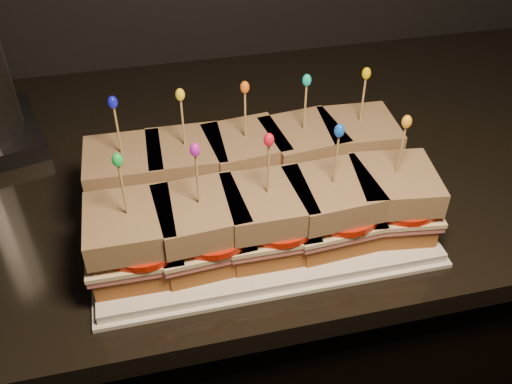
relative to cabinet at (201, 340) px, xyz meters
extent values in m
cube|color=black|center=(0.00, 0.00, 0.00)|extent=(2.31, 0.67, 0.87)
cube|color=black|center=(0.00, 0.00, 0.45)|extent=(2.35, 0.71, 0.03)
cube|color=white|center=(0.08, -0.17, 0.48)|extent=(0.43, 0.27, 0.02)
cube|color=white|center=(0.08, -0.17, 0.47)|extent=(0.45, 0.28, 0.01)
cube|color=brown|center=(-0.09, -0.11, 0.50)|extent=(0.10, 0.10, 0.03)
cube|color=#CB5C5B|center=(-0.09, -0.11, 0.52)|extent=(0.11, 0.11, 0.01)
cube|color=#F9E4AC|center=(-0.09, -0.11, 0.52)|extent=(0.11, 0.11, 0.01)
cylinder|color=red|center=(-0.07, -0.12, 0.53)|extent=(0.10, 0.10, 0.01)
cube|color=#50250F|center=(-0.09, -0.11, 0.55)|extent=(0.10, 0.10, 0.03)
cylinder|color=tan|center=(-0.09, -0.11, 0.60)|extent=(0.00, 0.00, 0.09)
ellipsoid|color=#1114DA|center=(-0.09, -0.11, 0.65)|extent=(0.01, 0.01, 0.02)
cube|color=brown|center=(0.00, -0.11, 0.50)|extent=(0.10, 0.10, 0.03)
cube|color=#CB5C5B|center=(0.00, -0.11, 0.52)|extent=(0.11, 0.11, 0.01)
cube|color=#F9E4AC|center=(0.00, -0.11, 0.52)|extent=(0.11, 0.11, 0.01)
cylinder|color=red|center=(0.01, -0.12, 0.53)|extent=(0.10, 0.10, 0.01)
cube|color=#50250F|center=(0.00, -0.11, 0.55)|extent=(0.10, 0.10, 0.03)
cylinder|color=tan|center=(0.00, -0.11, 0.60)|extent=(0.00, 0.00, 0.09)
ellipsoid|color=yellow|center=(0.00, -0.11, 0.65)|extent=(0.01, 0.01, 0.02)
cube|color=brown|center=(0.08, -0.11, 0.50)|extent=(0.11, 0.11, 0.03)
cube|color=#CB5C5B|center=(0.08, -0.11, 0.52)|extent=(0.12, 0.12, 0.01)
cube|color=#F9E4AC|center=(0.08, -0.11, 0.52)|extent=(0.12, 0.12, 0.01)
cylinder|color=red|center=(0.09, -0.12, 0.53)|extent=(0.10, 0.10, 0.01)
cube|color=#50250F|center=(0.08, -0.11, 0.55)|extent=(0.11, 0.11, 0.03)
cylinder|color=tan|center=(0.08, -0.11, 0.60)|extent=(0.00, 0.00, 0.09)
ellipsoid|color=orange|center=(0.08, -0.11, 0.65)|extent=(0.01, 0.01, 0.02)
cube|color=brown|center=(0.16, -0.11, 0.50)|extent=(0.11, 0.11, 0.03)
cube|color=#CB5C5B|center=(0.16, -0.11, 0.52)|extent=(0.12, 0.12, 0.01)
cube|color=#F9E4AC|center=(0.16, -0.11, 0.52)|extent=(0.12, 0.12, 0.01)
cylinder|color=red|center=(0.17, -0.12, 0.53)|extent=(0.10, 0.10, 0.01)
cube|color=#50250F|center=(0.16, -0.11, 0.55)|extent=(0.11, 0.11, 0.03)
cylinder|color=tan|center=(0.16, -0.11, 0.60)|extent=(0.00, 0.00, 0.09)
ellipsoid|color=#10BCAC|center=(0.16, -0.11, 0.65)|extent=(0.01, 0.01, 0.02)
cube|color=brown|center=(0.24, -0.11, 0.50)|extent=(0.11, 0.11, 0.03)
cube|color=#CB5C5B|center=(0.24, -0.11, 0.52)|extent=(0.12, 0.11, 0.01)
cube|color=#F9E4AC|center=(0.24, -0.11, 0.52)|extent=(0.12, 0.11, 0.01)
cylinder|color=red|center=(0.26, -0.12, 0.53)|extent=(0.10, 0.10, 0.01)
cube|color=#50250F|center=(0.24, -0.11, 0.55)|extent=(0.11, 0.11, 0.03)
cylinder|color=tan|center=(0.24, -0.11, 0.60)|extent=(0.00, 0.00, 0.09)
ellipsoid|color=#EDBC01|center=(0.24, -0.11, 0.65)|extent=(0.01, 0.01, 0.02)
cube|color=brown|center=(-0.09, -0.23, 0.50)|extent=(0.10, 0.10, 0.03)
cube|color=#CB5C5B|center=(-0.09, -0.23, 0.52)|extent=(0.11, 0.11, 0.01)
cube|color=#F9E4AC|center=(-0.09, -0.23, 0.52)|extent=(0.11, 0.11, 0.01)
cylinder|color=red|center=(-0.07, -0.24, 0.53)|extent=(0.10, 0.10, 0.01)
cube|color=#50250F|center=(-0.09, -0.23, 0.55)|extent=(0.10, 0.10, 0.03)
cylinder|color=tan|center=(-0.09, -0.23, 0.60)|extent=(0.00, 0.00, 0.09)
ellipsoid|color=green|center=(-0.09, -0.23, 0.65)|extent=(0.01, 0.01, 0.02)
cube|color=brown|center=(0.00, -0.23, 0.50)|extent=(0.11, 0.11, 0.03)
cube|color=#CB5C5B|center=(0.00, -0.23, 0.52)|extent=(0.12, 0.11, 0.01)
cube|color=#F9E4AC|center=(0.00, -0.23, 0.52)|extent=(0.12, 0.11, 0.01)
cylinder|color=red|center=(0.01, -0.24, 0.53)|extent=(0.10, 0.10, 0.01)
cube|color=#50250F|center=(0.00, -0.23, 0.55)|extent=(0.11, 0.11, 0.03)
cylinder|color=tan|center=(0.00, -0.23, 0.60)|extent=(0.00, 0.00, 0.09)
ellipsoid|color=#C81BB7|center=(0.00, -0.23, 0.65)|extent=(0.01, 0.01, 0.02)
cube|color=brown|center=(0.08, -0.23, 0.50)|extent=(0.10, 0.10, 0.03)
cube|color=#CB5C5B|center=(0.08, -0.23, 0.52)|extent=(0.11, 0.11, 0.01)
cube|color=#F9E4AC|center=(0.08, -0.23, 0.52)|extent=(0.11, 0.11, 0.01)
cylinder|color=red|center=(0.09, -0.24, 0.53)|extent=(0.10, 0.10, 0.01)
cube|color=#50250F|center=(0.08, -0.23, 0.55)|extent=(0.10, 0.10, 0.03)
cylinder|color=tan|center=(0.08, -0.23, 0.60)|extent=(0.00, 0.00, 0.09)
ellipsoid|color=red|center=(0.08, -0.23, 0.65)|extent=(0.01, 0.01, 0.02)
cube|color=brown|center=(0.16, -0.23, 0.50)|extent=(0.11, 0.11, 0.03)
cube|color=#CB5C5B|center=(0.16, -0.23, 0.52)|extent=(0.12, 0.11, 0.01)
cube|color=#F9E4AC|center=(0.16, -0.23, 0.52)|extent=(0.12, 0.11, 0.01)
cylinder|color=red|center=(0.17, -0.24, 0.53)|extent=(0.10, 0.10, 0.01)
cube|color=#50250F|center=(0.16, -0.23, 0.55)|extent=(0.11, 0.11, 0.03)
cylinder|color=tan|center=(0.16, -0.23, 0.60)|extent=(0.00, 0.00, 0.09)
ellipsoid|color=blue|center=(0.16, -0.23, 0.65)|extent=(0.01, 0.01, 0.02)
cube|color=brown|center=(0.24, -0.23, 0.50)|extent=(0.11, 0.11, 0.03)
cube|color=#CB5C5B|center=(0.24, -0.23, 0.52)|extent=(0.12, 0.12, 0.01)
cube|color=#F9E4AC|center=(0.24, -0.23, 0.52)|extent=(0.12, 0.12, 0.01)
cylinder|color=red|center=(0.26, -0.24, 0.53)|extent=(0.10, 0.10, 0.01)
cube|color=#50250F|center=(0.24, -0.23, 0.55)|extent=(0.11, 0.11, 0.03)
cylinder|color=tan|center=(0.24, -0.23, 0.60)|extent=(0.00, 0.00, 0.09)
ellipsoid|color=#F8A01C|center=(0.24, -0.23, 0.65)|extent=(0.01, 0.01, 0.02)
camera|label=1|loc=(-0.06, -0.75, 1.00)|focal=40.00mm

